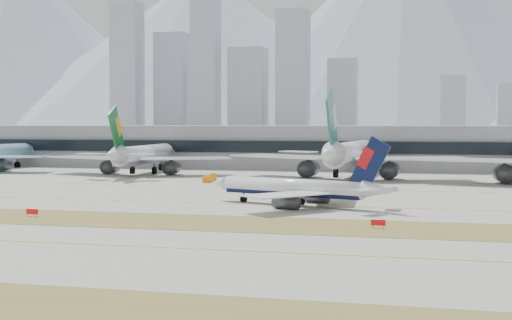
% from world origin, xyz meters
% --- Properties ---
extents(ground, '(3000.00, 3000.00, 0.00)m').
position_xyz_m(ground, '(0.00, 0.00, 0.00)').
color(ground, '#A3A198').
rests_on(ground, ground).
extents(apron_markings, '(360.00, 122.22, 0.06)m').
position_xyz_m(apron_markings, '(0.00, -53.95, 0.02)').
color(apron_markings, olive).
rests_on(apron_markings, ground).
extents(taxiing_airliner, '(39.83, 33.79, 13.83)m').
position_xyz_m(taxiing_airliner, '(19.63, -5.76, 3.34)').
color(taxiing_airliner, white).
rests_on(taxiing_airliner, ground).
extents(widebody_eva, '(59.68, 58.36, 21.29)m').
position_xyz_m(widebody_eva, '(-42.87, 67.32, 5.66)').
color(widebody_eva, white).
rests_on(widebody_eva, ground).
extents(widebody_cathay, '(69.98, 68.70, 25.02)m').
position_xyz_m(widebody_cathay, '(21.93, 66.26, 6.65)').
color(widebody_cathay, white).
rests_on(widebody_cathay, ground).
extents(terminal, '(280.00, 43.10, 15.00)m').
position_xyz_m(terminal, '(0.00, 114.84, 7.50)').
color(terminal, gray).
rests_on(terminal, ground).
extents(hold_sign_left, '(2.20, 0.15, 1.35)m').
position_xyz_m(hold_sign_left, '(-21.98, -32.00, 0.88)').
color(hold_sign_left, red).
rests_on(hold_sign_left, ground).
extents(hold_sign_right, '(2.20, 0.15, 1.35)m').
position_xyz_m(hold_sign_right, '(36.41, -32.00, 0.88)').
color(hold_sign_right, red).
rests_on(hold_sign_right, ground).
extents(gse_b, '(3.55, 2.00, 2.60)m').
position_xyz_m(gse_b, '(-12.83, 41.69, 1.05)').
color(gse_b, orange).
rests_on(gse_b, ground).
extents(city_skyline, '(342.00, 49.80, 140.00)m').
position_xyz_m(city_skyline, '(-106.76, 453.42, 49.80)').
color(city_skyline, '#9EA3B4').
rests_on(city_skyline, ground).
extents(mountain_ridge, '(2830.00, 1120.00, 470.00)m').
position_xyz_m(mountain_ridge, '(33.00, 1404.14, 181.85)').
color(mountain_ridge, '#9EA8B7').
rests_on(mountain_ridge, ground).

